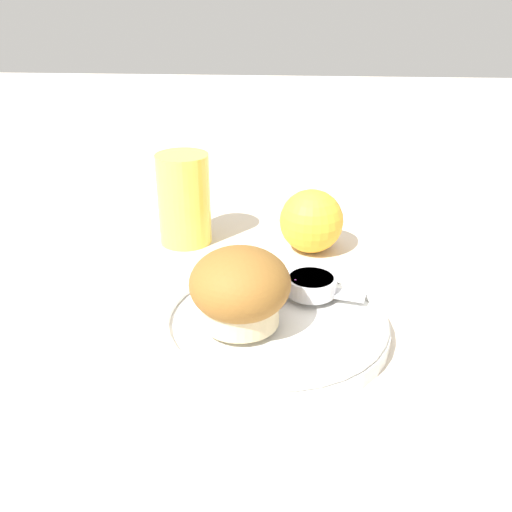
# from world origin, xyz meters

# --- Properties ---
(ground_plane) EXTENTS (3.00, 3.00, 0.00)m
(ground_plane) POSITION_xyz_m (0.00, 0.00, 0.00)
(ground_plane) COLOR beige
(plate) EXTENTS (0.20, 0.20, 0.02)m
(plate) POSITION_xyz_m (0.01, -0.01, 0.01)
(plate) COLOR white
(plate) RESTS_ON ground_plane
(muffin) EXTENTS (0.09, 0.09, 0.07)m
(muffin) POSITION_xyz_m (-0.02, -0.02, 0.05)
(muffin) COLOR beige
(muffin) RESTS_ON plate
(cream_ramekin) EXTENTS (0.05, 0.05, 0.02)m
(cream_ramekin) POSITION_xyz_m (0.04, 0.04, 0.03)
(cream_ramekin) COLOR silver
(cream_ramekin) RESTS_ON plate
(berry_pair) EXTENTS (0.03, 0.02, 0.02)m
(berry_pair) POSITION_xyz_m (0.02, 0.03, 0.03)
(berry_pair) COLOR #4C194C
(berry_pair) RESTS_ON plate
(butter_knife) EXTENTS (0.15, 0.05, 0.00)m
(butter_knife) POSITION_xyz_m (0.02, 0.04, 0.02)
(butter_knife) COLOR silver
(butter_knife) RESTS_ON plate
(orange_fruit) EXTENTS (0.07, 0.07, 0.07)m
(orange_fruit) POSITION_xyz_m (0.04, 0.17, 0.04)
(orange_fruit) COLOR #F4A82D
(orange_fruit) RESTS_ON ground_plane
(juice_glass) EXTENTS (0.06, 0.06, 0.11)m
(juice_glass) POSITION_xyz_m (-0.11, 0.19, 0.05)
(juice_glass) COLOR #EAD14C
(juice_glass) RESTS_ON ground_plane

